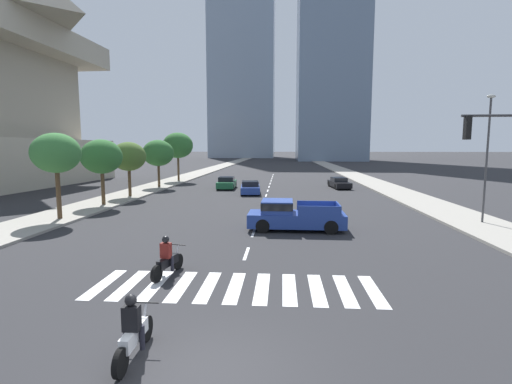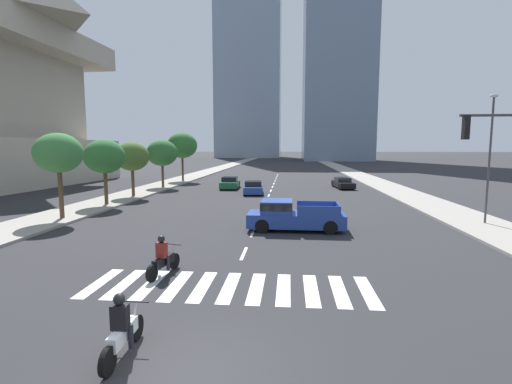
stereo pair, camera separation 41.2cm
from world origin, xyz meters
name	(u,v)px [view 1 (the left image)]	position (x,y,z in m)	size (l,w,h in m)	color
ground_plane	(205,375)	(0.00, 0.00, 0.00)	(800.00, 800.00, 0.00)	#28282B
sidewalk_east	(403,194)	(13.29, 30.00, 0.07)	(4.00, 260.00, 0.15)	gray
sidewalk_west	(137,192)	(-13.29, 30.00, 0.07)	(4.00, 260.00, 0.15)	gray
crosswalk_near	(235,287)	(0.00, 4.83, 0.00)	(9.45, 2.81, 0.01)	silver
lane_divider_center	(268,191)	(0.00, 32.83, 0.00)	(0.14, 50.00, 0.01)	silver
motorcycle_lead	(167,260)	(-2.57, 5.80, 0.58)	(0.80, 2.06, 1.49)	black
motorcycle_trailing	(134,332)	(-1.69, 0.53, 0.58)	(0.70, 2.06, 1.49)	black
pickup_truck	(291,215)	(2.08, 13.77, 0.81)	(5.42, 2.22, 1.67)	navy
sedan_black_0	(339,183)	(8.07, 36.18, 0.56)	(2.17, 4.91, 1.19)	black
sedan_blue_1	(250,188)	(-1.63, 29.92, 0.60)	(2.20, 4.39, 1.29)	navy
sedan_green_2	(227,183)	(-4.69, 34.50, 0.62)	(2.03, 4.37, 1.36)	#1E6038
street_lamp_east	(487,149)	(13.59, 16.00, 4.50)	(0.50, 0.24, 7.51)	#3F3F42
street_tree_nearest	(56,153)	(-12.49, 15.34, 4.25)	(2.92, 2.92, 5.37)	#4C3823
street_tree_second	(101,157)	(-12.49, 21.19, 3.90)	(3.13, 3.13, 5.09)	#4C3823
street_tree_third	(129,157)	(-12.49, 26.35, 3.78)	(3.10, 3.10, 4.97)	#4C3823
street_tree_fourth	(158,153)	(-12.49, 34.57, 3.98)	(3.48, 3.48, 5.32)	#4C3823
street_tree_fifth	(178,145)	(-12.49, 42.67, 4.88)	(4.02, 4.02, 6.45)	#4C3823
office_tower_left_skyline	(243,28)	(-16.71, 167.91, 57.89)	(28.52, 26.19, 124.66)	#8C9EB2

